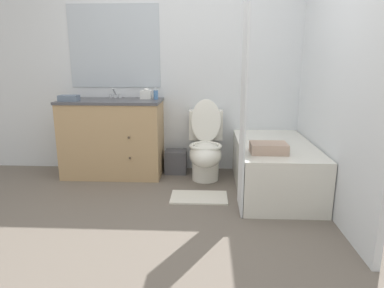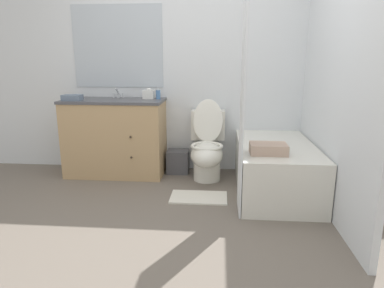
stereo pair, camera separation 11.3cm
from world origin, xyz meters
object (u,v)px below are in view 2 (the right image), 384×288
at_px(sink_faucet, 118,95).
at_px(bathtub, 275,168).
at_px(bath_mat, 199,197).
at_px(tissue_box, 149,94).
at_px(bath_towel_folded, 268,149).
at_px(toilet, 207,149).
at_px(vanity_cabinet, 116,137).
at_px(wastebasket, 178,161).
at_px(soap_dispenser, 158,94).
at_px(hand_towel_folded, 72,98).

bearing_deg(sink_faucet, bathtub, -18.79).
bearing_deg(bath_mat, tissue_box, 128.20).
bearing_deg(bath_towel_folded, bathtub, 70.41).
height_order(toilet, bathtub, toilet).
bearing_deg(sink_faucet, vanity_cabinet, -90.00).
distance_m(wastebasket, tissue_box, 0.86).
relative_size(sink_faucet, tissue_box, 0.95).
height_order(soap_dispenser, hand_towel_folded, soap_dispenser).
distance_m(bath_towel_folded, bath_mat, 0.83).
bearing_deg(wastebasket, toilet, -27.20).
xyz_separation_m(toilet, bath_towel_folded, (0.57, -0.69, 0.19)).
distance_m(bathtub, soap_dispenser, 1.52).
distance_m(toilet, bathtub, 0.78).
bearing_deg(hand_towel_folded, bathtub, -7.30).
height_order(bathtub, tissue_box, tissue_box).
bearing_deg(bath_towel_folded, wastebasket, 136.56).
relative_size(tissue_box, bath_mat, 0.27).
bearing_deg(toilet, bathtub, -25.00).
height_order(wastebasket, soap_dispenser, soap_dispenser).
relative_size(vanity_cabinet, hand_towel_folded, 5.46).
distance_m(sink_faucet, bath_mat, 1.61).
relative_size(vanity_cabinet, bathtub, 0.83).
bearing_deg(tissue_box, bathtub, -21.49).
bearing_deg(soap_dispenser, wastebasket, 7.16).
height_order(vanity_cabinet, hand_towel_folded, hand_towel_folded).
bearing_deg(bathtub, toilet, 155.00).
distance_m(tissue_box, hand_towel_folded, 0.85).
bearing_deg(tissue_box, wastebasket, -6.53).
distance_m(vanity_cabinet, bathtub, 1.83).
height_order(bathtub, hand_towel_folded, hand_towel_folded).
distance_m(hand_towel_folded, bath_towel_folded, 2.19).
height_order(sink_faucet, tissue_box, sink_faucet).
distance_m(sink_faucet, bathtub, 1.98).
relative_size(vanity_cabinet, tissue_box, 7.57).
bearing_deg(hand_towel_folded, tissue_box, 18.37).
xyz_separation_m(hand_towel_folded, bath_towel_folded, (2.06, -0.65, -0.37)).
relative_size(soap_dispenser, bath_towel_folded, 0.40).
bearing_deg(soap_dispenser, tissue_box, 151.29).
relative_size(soap_dispenser, bath_mat, 0.24).
bearing_deg(bathtub, soap_dispenser, 159.22).
xyz_separation_m(hand_towel_folded, bath_mat, (1.43, -0.54, -0.90)).
height_order(sink_faucet, toilet, sink_faucet).
bearing_deg(soap_dispenser, toilet, -15.21).
bearing_deg(tissue_box, toilet, -17.73).
distance_m(toilet, bath_towel_folded, 0.92).
relative_size(bathtub, tissue_box, 9.12).
relative_size(wastebasket, bath_towel_folded, 0.83).
distance_m(vanity_cabinet, sink_faucet, 0.50).
xyz_separation_m(wastebasket, bath_mat, (0.30, -0.76, -0.13)).
bearing_deg(hand_towel_folded, bath_towel_folded, -17.45).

